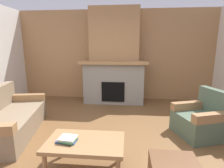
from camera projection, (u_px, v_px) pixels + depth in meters
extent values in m
plane|color=brown|center=(101.00, 149.00, 2.84)|extent=(9.00, 9.00, 0.00)
cube|color=#A87A4C|center=(115.00, 55.00, 5.48)|extent=(6.00, 0.12, 2.70)
cube|color=gray|center=(114.00, 83.00, 5.25)|extent=(1.70, 0.70, 1.15)
cube|color=black|center=(113.00, 92.00, 4.96)|extent=(0.64, 0.08, 0.56)
cube|color=#A87A4C|center=(114.00, 62.00, 5.07)|extent=(1.90, 0.82, 0.08)
cube|color=#A87A4C|center=(114.00, 34.00, 5.06)|extent=(1.40, 0.50, 1.47)
cube|color=#847056|center=(12.00, 124.00, 3.32)|extent=(1.19, 1.93, 0.40)
cube|color=#997047|center=(26.00, 98.00, 4.06)|extent=(0.85, 0.33, 0.15)
cube|color=#4C604C|center=(199.00, 125.00, 3.27)|extent=(0.96, 0.96, 0.40)
cube|color=#4C604C|center=(216.00, 102.00, 3.25)|extent=(0.37, 0.77, 0.45)
cube|color=#997047|center=(190.00, 105.00, 3.51)|extent=(0.77, 0.37, 0.15)
cube|color=#997047|center=(214.00, 117.00, 2.92)|extent=(0.77, 0.37, 0.15)
cube|color=#997047|center=(85.00, 143.00, 2.28)|extent=(1.00, 0.60, 0.05)
cylinder|color=#997047|center=(45.00, 168.00, 2.13)|extent=(0.06, 0.06, 0.38)
cylinder|color=#997047|center=(60.00, 146.00, 2.60)|extent=(0.06, 0.06, 0.38)
cylinder|color=#997047|center=(120.00, 149.00, 2.52)|extent=(0.06, 0.06, 0.38)
cube|color=#335699|center=(67.00, 141.00, 2.26)|extent=(0.26, 0.17, 0.02)
cube|color=#3D7F4C|center=(68.00, 140.00, 2.24)|extent=(0.22, 0.20, 0.02)
cube|color=beige|center=(68.00, 138.00, 2.25)|extent=(0.23, 0.20, 0.02)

